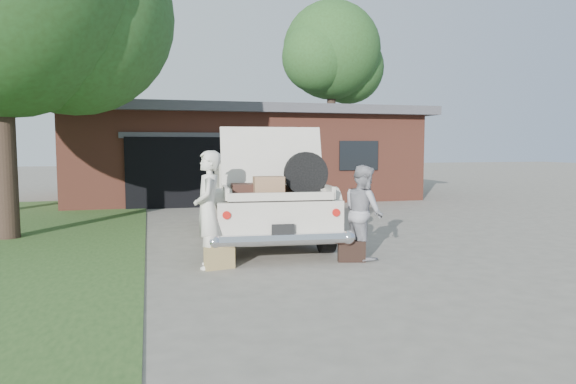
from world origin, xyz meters
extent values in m
plane|color=gray|center=(0.00, 0.00, 0.00)|extent=(90.00, 90.00, 0.00)
cube|color=brown|center=(1.00, 11.50, 1.50)|extent=(12.00, 7.00, 3.00)
cube|color=#4C4C51|center=(1.00, 11.50, 3.15)|extent=(12.80, 7.80, 0.30)
cube|color=black|center=(-1.50, 8.05, 1.10)|extent=(3.20, 0.30, 2.20)
cube|color=#4C4C51|center=(-1.50, 7.98, 2.25)|extent=(3.50, 0.12, 0.18)
cube|color=black|center=(4.50, 7.98, 1.60)|extent=(1.40, 0.08, 1.00)
cylinder|color=#38281E|center=(-5.24, 3.45, 2.16)|extent=(0.44, 0.44, 4.31)
sphere|color=#295E26|center=(-3.93, 4.03, 4.77)|extent=(4.36, 4.36, 4.36)
cylinder|color=#38281E|center=(6.67, 16.69, 2.70)|extent=(0.44, 0.44, 5.39)
sphere|color=#295E26|center=(6.67, 16.69, 6.74)|extent=(4.92, 4.92, 4.92)
sphere|color=#295E26|center=(7.78, 17.18, 5.97)|extent=(3.69, 3.69, 3.69)
sphere|color=#295E26|center=(5.69, 16.08, 6.26)|extent=(3.44, 3.44, 3.44)
cube|color=beige|center=(-0.14, 2.33, 0.68)|extent=(2.49, 5.56, 0.70)
cube|color=#BBB7A5|center=(-0.11, 2.65, 1.30)|extent=(1.96, 2.30, 0.56)
cube|color=black|center=(-0.03, 3.68, 1.28)|extent=(1.68, 0.22, 0.48)
cube|color=black|center=(-0.20, 1.63, 1.28)|extent=(1.68, 0.22, 0.48)
cylinder|color=black|center=(-1.24, 0.57, 0.36)|extent=(0.30, 0.73, 0.71)
cylinder|color=black|center=(0.66, 0.42, 0.36)|extent=(0.30, 0.73, 0.71)
cylinder|color=black|center=(-0.94, 4.24, 0.36)|extent=(0.30, 0.73, 0.71)
cylinder|color=black|center=(0.96, 4.08, 0.36)|extent=(0.30, 0.73, 0.71)
cylinder|color=silver|center=(-0.36, -0.42, 0.43)|extent=(2.23, 0.38, 0.19)
cylinder|color=#A5140F|center=(-1.24, -0.27, 0.84)|extent=(0.14, 0.12, 0.13)
cylinder|color=#A5140F|center=(0.53, -0.42, 0.84)|extent=(0.14, 0.12, 0.13)
cube|color=black|center=(-0.37, -0.44, 0.60)|extent=(0.37, 0.05, 0.18)
cube|color=black|center=(-0.31, 0.28, 1.05)|extent=(1.77, 1.32, 0.04)
cube|color=beige|center=(-1.17, 0.35, 1.16)|extent=(0.16, 1.19, 0.19)
cube|color=beige|center=(0.56, 0.21, 1.16)|extent=(0.16, 1.19, 0.19)
cube|color=beige|center=(-0.35, -0.31, 1.11)|extent=(1.73, 0.21, 0.13)
cube|color=beige|center=(-0.27, 0.69, 1.66)|extent=(1.85, 0.56, 1.20)
cube|color=#3E221A|center=(-0.73, 0.35, 1.18)|extent=(0.69, 0.47, 0.21)
cube|color=#986F4D|center=(-0.48, 0.08, 1.24)|extent=(0.52, 0.37, 0.35)
cube|color=black|center=(-0.18, 0.52, 1.15)|extent=(0.56, 0.40, 0.17)
cylinder|color=black|center=(0.21, 0.18, 1.45)|extent=(0.76, 0.23, 0.75)
imported|color=beige|center=(-1.51, -0.18, 0.93)|extent=(0.52, 0.72, 1.85)
imported|color=gray|center=(1.12, -0.19, 0.80)|extent=(0.66, 0.82, 1.60)
cube|color=#9F8751|center=(-1.37, -0.33, 0.18)|extent=(0.49, 0.24, 0.36)
cube|color=black|center=(0.82, -0.41, 0.17)|extent=(0.47, 0.25, 0.35)
camera|label=1|loc=(-2.41, -8.23, 1.92)|focal=32.00mm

